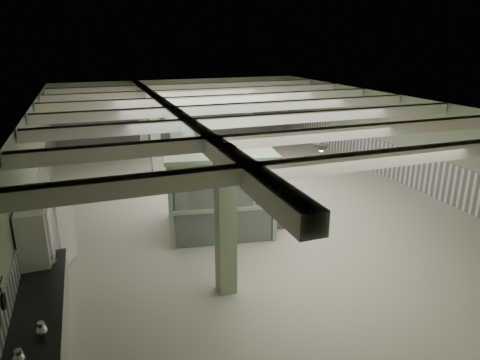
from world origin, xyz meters
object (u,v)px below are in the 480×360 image
object	(u,v)px
walkin_cooler	(40,240)
filing_cabinet	(277,206)
guard_booth	(218,175)
prep_counter	(38,338)

from	to	relation	value
walkin_cooler	filing_cabinet	world-z (taller)	walkin_cooler
guard_booth	filing_cabinet	distance (m)	2.17
prep_counter	guard_booth	distance (m)	6.86
filing_cabinet	guard_booth	bearing A→B (deg)	-179.74
guard_booth	filing_cabinet	xyz separation A→B (m)	(1.80, -0.53, -1.09)
walkin_cooler	guard_booth	size ratio (longest dim) A/B	0.66
walkin_cooler	guard_booth	xyz separation A→B (m)	(5.04, 1.55, 0.67)
prep_counter	guard_booth	world-z (taller)	guard_booth
filing_cabinet	prep_counter	bearing A→B (deg)	-132.61
walkin_cooler	filing_cabinet	size ratio (longest dim) A/B	1.75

